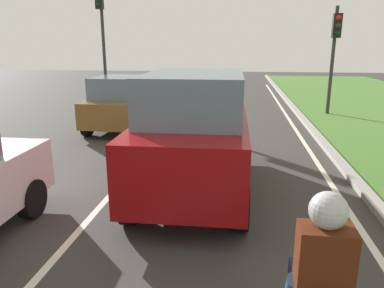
{
  "coord_description": "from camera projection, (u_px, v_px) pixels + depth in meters",
  "views": [
    {
      "loc": [
        1.68,
        2.6,
        2.73
      ],
      "look_at": [
        0.93,
        8.23,
        1.2
      ],
      "focal_mm": 33.88,
      "sensor_mm": 36.0,
      "label": 1
    }
  ],
  "objects": [
    {
      "name": "traffic_light_overhead_left",
      "position": [
        102.0,
        25.0,
        16.13
      ],
      "size": [
        0.32,
        0.5,
        5.31
      ],
      "color": "#2D2D2D",
      "rests_on": "ground"
    },
    {
      "name": "lane_line_center",
      "position": [
        166.0,
        132.0,
        11.92
      ],
      "size": [
        0.12,
        32.0,
        0.01
      ],
      "primitive_type": "cube",
      "color": "silver",
      "rests_on": "ground"
    },
    {
      "name": "car_suv_ahead",
      "position": [
        195.0,
        132.0,
        6.83
      ],
      "size": [
        2.02,
        4.52,
        2.28
      ],
      "rotation": [
        0.0,
        0.0,
        0.01
      ],
      "color": "maroon",
      "rests_on": "ground"
    },
    {
      "name": "traffic_light_near_right",
      "position": [
        335.0,
        43.0,
        14.09
      ],
      "size": [
        0.32,
        0.5,
        4.24
      ],
      "color": "#2D2D2D",
      "rests_on": "ground"
    },
    {
      "name": "lane_line_right_edge",
      "position": [
        300.0,
        136.0,
        11.38
      ],
      "size": [
        0.12,
        32.0,
        0.01
      ],
      "primitive_type": "cube",
      "color": "silver",
      "rests_on": "ground"
    },
    {
      "name": "rider_person",
      "position": [
        323.0,
        261.0,
        2.69
      ],
      "size": [
        0.5,
        0.4,
        1.16
      ],
      "rotation": [
        0.0,
        0.0,
        -0.01
      ],
      "color": "#4C1E0C",
      "rests_on": "ground"
    },
    {
      "name": "car_hatchback_far",
      "position": [
        122.0,
        103.0,
        12.22
      ],
      "size": [
        1.8,
        3.74,
        1.78
      ],
      "rotation": [
        0.0,
        0.0,
        -0.02
      ],
      "color": "brown",
      "rests_on": "ground"
    },
    {
      "name": "ground_plane",
      "position": [
        187.0,
        133.0,
        11.83
      ],
      "size": [
        60.0,
        60.0,
        0.0
      ],
      "primitive_type": "plane",
      "color": "#383533"
    },
    {
      "name": "curb_right",
      "position": [
        317.0,
        135.0,
        11.3
      ],
      "size": [
        0.24,
        48.0,
        0.12
      ],
      "primitive_type": "cube",
      "color": "#9E9B93",
      "rests_on": "ground"
    }
  ]
}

